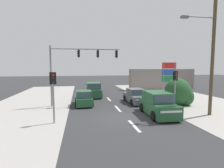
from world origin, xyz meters
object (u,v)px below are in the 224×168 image
hatchback_crossing_left (84,98)px  pedestal_signal_left_kerb (53,89)px  suv_oncoming_mid (93,90)px  sedan_receding_far (135,96)px  utility_pole_foreground_right (212,44)px  traffic_signal_mast (75,63)px  pedestal_signal_right_kerb (175,84)px  suv_kerbside_parked (158,104)px  shopping_plaza_sign (169,74)px

hatchback_crossing_left → pedestal_signal_left_kerb: bearing=-111.2°
suv_oncoming_mid → sedan_receding_far: bearing=-48.1°
utility_pole_foreground_right → traffic_signal_mast: 12.10m
utility_pole_foreground_right → sedan_receding_far: size_ratio=2.51×
pedestal_signal_right_kerb → suv_kerbside_parked: bearing=-155.2°
sedan_receding_far → suv_kerbside_parked: size_ratio=0.92×
pedestal_signal_right_kerb → suv_oncoming_mid: 11.19m
pedestal_signal_right_kerb → shopping_plaza_sign: (4.27, 8.92, 0.57)m
pedestal_signal_right_kerb → hatchback_crossing_left: bearing=153.4°
pedestal_signal_right_kerb → suv_oncoming_mid: (-6.52, 8.96, -1.53)m
sedan_receding_far → hatchback_crossing_left: (-5.64, -0.24, -0.00)m
pedestal_signal_left_kerb → hatchback_crossing_left: bearing=68.8°
utility_pole_foreground_right → hatchback_crossing_left: 12.48m
traffic_signal_mast → suv_kerbside_parked: size_ratio=1.49×
traffic_signal_mast → sedan_receding_far: (6.40, 0.38, -3.65)m
pedestal_signal_right_kerb → hatchback_crossing_left: (-7.89, 3.95, -1.71)m
pedestal_signal_left_kerb → utility_pole_foreground_right: bearing=-0.5°
suv_kerbside_parked → suv_oncoming_mid: bearing=114.2°
pedestal_signal_right_kerb → pedestal_signal_left_kerb: (-10.07, -1.66, 0.00)m
traffic_signal_mast → suv_oncoming_mid: size_ratio=1.52×
pedestal_signal_right_kerb → hatchback_crossing_left: size_ratio=0.97×
hatchback_crossing_left → traffic_signal_mast: bearing=-170.2°
pedestal_signal_right_kerb → suv_kerbside_parked: size_ratio=0.77×
shopping_plaza_sign → pedestal_signal_right_kerb: bearing=-115.6°
pedestal_signal_left_kerb → suv_kerbside_parked: 8.19m
suv_oncoming_mid → sedan_receding_far: size_ratio=1.06×
traffic_signal_mast → hatchback_crossing_left: traffic_signal_mast is taller
pedestal_signal_left_kerb → sedan_receding_far: size_ratio=0.83×
suv_kerbside_parked → traffic_signal_mast: bearing=144.1°
pedestal_signal_right_kerb → sedan_receding_far: pedestal_signal_right_kerb is taller
traffic_signal_mast → shopping_plaza_sign: 13.95m
utility_pole_foreground_right → pedestal_signal_right_kerb: utility_pole_foreground_right is taller
utility_pole_foreground_right → pedestal_signal_right_kerb: 4.25m
suv_kerbside_parked → hatchback_crossing_left: suv_kerbside_parked is taller
pedestal_signal_right_kerb → suv_oncoming_mid: bearing=126.0°
pedestal_signal_right_kerb → pedestal_signal_left_kerb: size_ratio=1.00×
shopping_plaza_sign → sedan_receding_far: 8.36m
utility_pole_foreground_right → traffic_signal_mast: size_ratio=1.55×
pedestal_signal_left_kerb → sedan_receding_far: pedestal_signal_left_kerb is taller
pedestal_signal_right_kerb → pedestal_signal_left_kerb: same height
sedan_receding_far → hatchback_crossing_left: bearing=-177.5°
sedan_receding_far → pedestal_signal_right_kerb: bearing=-61.8°
suv_oncoming_mid → traffic_signal_mast: bearing=-112.5°
utility_pole_foreground_right → shopping_plaza_sign: utility_pole_foreground_right is taller
shopping_plaza_sign → hatchback_crossing_left: 13.33m
traffic_signal_mast → utility_pole_foreground_right: bearing=-27.7°
suv_kerbside_parked → hatchback_crossing_left: 7.62m
shopping_plaza_sign → suv_kerbside_parked: shopping_plaza_sign is taller
pedestal_signal_right_kerb → suv_oncoming_mid: pedestal_signal_right_kerb is taller
traffic_signal_mast → sedan_receding_far: size_ratio=1.61×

